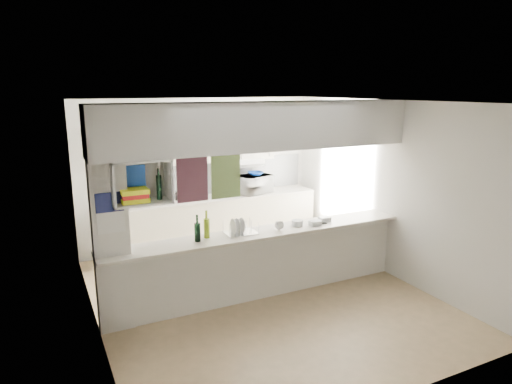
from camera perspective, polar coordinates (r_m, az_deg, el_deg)
floor at (r=6.36m, az=0.63°, el=-12.87°), size 4.80×4.80×0.00m
ceiling at (r=5.73m, az=0.69°, el=11.24°), size 4.80×4.80×0.00m
wall_back at (r=8.08m, az=-7.04°, el=2.35°), size 4.20×0.00×4.20m
wall_left at (r=5.34m, az=-19.94°, el=-3.83°), size 0.00×4.80×4.80m
wall_right at (r=7.09m, az=15.99°, el=0.46°), size 0.00×4.80×4.80m
servery_partition at (r=5.76m, az=-0.87°, el=1.83°), size 4.20×0.50×2.60m
cubby_shelf at (r=5.26m, az=-14.44°, el=0.91°), size 0.65×0.35×0.50m
kitchen_run at (r=7.99m, az=-5.25°, el=-1.20°), size 3.60×0.63×2.24m
microwave at (r=8.15m, az=-0.24°, el=0.99°), size 0.67×0.54×0.33m
bowl at (r=8.08m, az=-0.07°, el=2.31°), size 0.27×0.27×0.07m
dish_rack at (r=5.92m, az=-1.96°, el=-4.40°), size 0.41×0.32×0.22m
cup at (r=6.06m, az=2.93°, el=-4.21°), size 0.16×0.16×0.10m
wine_bottles at (r=5.71m, az=-6.73°, el=-4.66°), size 0.22×0.15×0.36m
plastic_tubs at (r=6.36m, az=6.79°, el=-3.73°), size 0.60×0.23×0.08m
utensil_jar at (r=7.77m, az=-9.73°, el=-0.53°), size 0.09×0.09×0.13m
knife_block at (r=7.89m, az=-7.45°, el=-0.08°), size 0.10×0.09×0.18m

